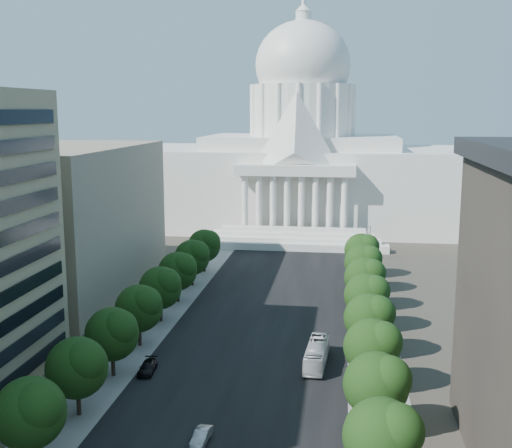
% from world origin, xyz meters
% --- Properties ---
extents(road_asphalt, '(30.00, 260.00, 0.01)m').
position_xyz_m(road_asphalt, '(0.00, 90.00, 0.00)').
color(road_asphalt, black).
rests_on(road_asphalt, ground).
extents(sidewalk_left, '(8.00, 260.00, 0.02)m').
position_xyz_m(sidewalk_left, '(-19.00, 90.00, 0.00)').
color(sidewalk_left, gray).
rests_on(sidewalk_left, ground).
extents(sidewalk_right, '(8.00, 260.00, 0.02)m').
position_xyz_m(sidewalk_right, '(19.00, 90.00, 0.00)').
color(sidewalk_right, gray).
rests_on(sidewalk_right, ground).
extents(capitol, '(120.00, 56.00, 73.00)m').
position_xyz_m(capitol, '(0.00, 184.89, 20.01)').
color(capitol, white).
rests_on(capitol, ground).
extents(office_block_left_far, '(38.00, 52.00, 30.00)m').
position_xyz_m(office_block_left_far, '(-48.00, 100.00, 15.00)').
color(office_block_left_far, gray).
rests_on(office_block_left_far, ground).
extents(tree_l_c, '(7.79, 7.60, 9.97)m').
position_xyz_m(tree_l_c, '(-17.66, 35.81, 6.45)').
color(tree_l_c, '#33261C').
rests_on(tree_l_c, ground).
extents(tree_l_d, '(7.79, 7.60, 9.97)m').
position_xyz_m(tree_l_d, '(-17.66, 47.81, 6.45)').
color(tree_l_d, '#33261C').
rests_on(tree_l_d, ground).
extents(tree_l_e, '(7.79, 7.60, 9.97)m').
position_xyz_m(tree_l_e, '(-17.66, 59.81, 6.45)').
color(tree_l_e, '#33261C').
rests_on(tree_l_e, ground).
extents(tree_l_f, '(7.79, 7.60, 9.97)m').
position_xyz_m(tree_l_f, '(-17.66, 71.81, 6.45)').
color(tree_l_f, '#33261C').
rests_on(tree_l_f, ground).
extents(tree_l_g, '(7.79, 7.60, 9.97)m').
position_xyz_m(tree_l_g, '(-17.66, 83.81, 6.45)').
color(tree_l_g, '#33261C').
rests_on(tree_l_g, ground).
extents(tree_l_h, '(7.79, 7.60, 9.97)m').
position_xyz_m(tree_l_h, '(-17.66, 95.81, 6.45)').
color(tree_l_h, '#33261C').
rests_on(tree_l_h, ground).
extents(tree_l_i, '(7.79, 7.60, 9.97)m').
position_xyz_m(tree_l_i, '(-17.66, 107.81, 6.45)').
color(tree_l_i, '#33261C').
rests_on(tree_l_i, ground).
extents(tree_l_j, '(7.79, 7.60, 9.97)m').
position_xyz_m(tree_l_j, '(-17.66, 119.81, 6.45)').
color(tree_l_j, '#33261C').
rests_on(tree_l_j, ground).
extents(tree_r_c, '(7.79, 7.60, 9.97)m').
position_xyz_m(tree_r_c, '(18.34, 35.81, 6.45)').
color(tree_r_c, '#33261C').
rests_on(tree_r_c, ground).
extents(tree_r_d, '(7.79, 7.60, 9.97)m').
position_xyz_m(tree_r_d, '(18.34, 47.81, 6.45)').
color(tree_r_d, '#33261C').
rests_on(tree_r_d, ground).
extents(tree_r_e, '(7.79, 7.60, 9.97)m').
position_xyz_m(tree_r_e, '(18.34, 59.81, 6.45)').
color(tree_r_e, '#33261C').
rests_on(tree_r_e, ground).
extents(tree_r_f, '(7.79, 7.60, 9.97)m').
position_xyz_m(tree_r_f, '(18.34, 71.81, 6.45)').
color(tree_r_f, '#33261C').
rests_on(tree_r_f, ground).
extents(tree_r_g, '(7.79, 7.60, 9.97)m').
position_xyz_m(tree_r_g, '(18.34, 83.81, 6.45)').
color(tree_r_g, '#33261C').
rests_on(tree_r_g, ground).
extents(tree_r_h, '(7.79, 7.60, 9.97)m').
position_xyz_m(tree_r_h, '(18.34, 95.81, 6.45)').
color(tree_r_h, '#33261C').
rests_on(tree_r_h, ground).
extents(tree_r_i, '(7.79, 7.60, 9.97)m').
position_xyz_m(tree_r_i, '(18.34, 107.81, 6.45)').
color(tree_r_i, '#33261C').
rests_on(tree_r_i, ground).
extents(tree_r_j, '(7.79, 7.60, 9.97)m').
position_xyz_m(tree_r_j, '(18.34, 119.81, 6.45)').
color(tree_r_j, '#33261C').
rests_on(tree_r_j, ground).
extents(streetlight_b, '(2.61, 0.44, 9.00)m').
position_xyz_m(streetlight_b, '(19.90, 35.00, 5.82)').
color(streetlight_b, gray).
rests_on(streetlight_b, ground).
extents(streetlight_c, '(2.61, 0.44, 9.00)m').
position_xyz_m(streetlight_c, '(19.90, 60.00, 5.82)').
color(streetlight_c, gray).
rests_on(streetlight_c, ground).
extents(streetlight_d, '(2.61, 0.44, 9.00)m').
position_xyz_m(streetlight_d, '(19.90, 85.00, 5.82)').
color(streetlight_d, gray).
rests_on(streetlight_d, ground).
extents(streetlight_e, '(2.61, 0.44, 9.00)m').
position_xyz_m(streetlight_e, '(19.90, 110.00, 5.82)').
color(streetlight_e, gray).
rests_on(streetlight_e, ground).
extents(streetlight_f, '(2.61, 0.44, 9.00)m').
position_xyz_m(streetlight_f, '(19.90, 135.00, 5.82)').
color(streetlight_f, gray).
rests_on(streetlight_f, ground).
extents(car_silver, '(1.89, 4.60, 1.48)m').
position_xyz_m(car_silver, '(-1.50, 43.45, 0.74)').
color(car_silver, '#A4A6AC').
rests_on(car_silver, ground).
extents(car_dark_b, '(2.56, 5.44, 1.54)m').
position_xyz_m(car_dark_b, '(-13.50, 61.64, 0.77)').
color(car_dark_b, black).
rests_on(car_dark_b, ground).
extents(city_bus, '(3.48, 11.95, 3.29)m').
position_xyz_m(city_bus, '(10.42, 67.93, 1.64)').
color(city_bus, silver).
rests_on(city_bus, ground).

